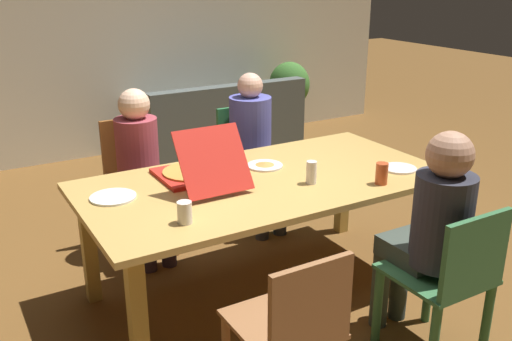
# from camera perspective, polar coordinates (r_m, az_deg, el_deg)

# --- Properties ---
(ground_plane) EXTENTS (20.00, 20.00, 0.00)m
(ground_plane) POSITION_cam_1_polar(r_m,az_deg,el_deg) (3.66, 0.81, -11.84)
(ground_plane) COLOR brown
(back_wall) EXTENTS (7.15, 0.12, 2.83)m
(back_wall) POSITION_cam_1_polar(r_m,az_deg,el_deg) (6.21, -15.57, 14.35)
(back_wall) COLOR silver
(back_wall) RESTS_ON ground
(dining_table) EXTENTS (2.14, 1.10, 0.75)m
(dining_table) POSITION_cam_1_polar(r_m,az_deg,el_deg) (3.36, 0.86, -2.15)
(dining_table) COLOR tan
(dining_table) RESTS_ON ground
(chair_0) EXTENTS (0.40, 0.43, 0.93)m
(chair_0) POSITION_cam_1_polar(r_m,az_deg,el_deg) (4.09, -11.99, -0.96)
(chair_0) COLOR brown
(chair_0) RESTS_ON ground
(person_0) EXTENTS (0.29, 0.49, 1.17)m
(person_0) POSITION_cam_1_polar(r_m,az_deg,el_deg) (3.89, -11.44, 0.84)
(person_0) COLOR #3C2C3F
(person_0) RESTS_ON ground
(chair_1) EXTENTS (0.44, 0.46, 0.86)m
(chair_1) POSITION_cam_1_polar(r_m,az_deg,el_deg) (3.01, 18.71, -10.38)
(chair_1) COLOR #33683C
(chair_1) RESTS_ON ground
(person_1) EXTENTS (0.29, 0.50, 1.20)m
(person_1) POSITION_cam_1_polar(r_m,az_deg,el_deg) (2.98, 17.19, -5.17)
(person_1) COLOR #3A443B
(person_1) RESTS_ON ground
(chair_2) EXTENTS (0.39, 0.41, 0.90)m
(chair_2) POSITION_cam_1_polar(r_m,az_deg,el_deg) (4.46, -1.10, 1.06)
(chair_2) COLOR #28703D
(chair_2) RESTS_ON ground
(person_2) EXTENTS (0.32, 0.52, 1.19)m
(person_2) POSITION_cam_1_polar(r_m,az_deg,el_deg) (4.28, -0.18, 3.11)
(person_2) COLOR #373E4A
(person_2) RESTS_ON ground
(chair_3) EXTENTS (0.40, 0.45, 0.85)m
(chair_3) POSITION_cam_1_polar(r_m,az_deg,el_deg) (2.49, 3.66, -15.72)
(chair_3) COLOR #925F38
(chair_3) RESTS_ON ground
(pizza_box_0) EXTENTS (0.39, 0.61, 0.35)m
(pizza_box_0) POSITION_cam_1_polar(r_m,az_deg,el_deg) (3.33, -6.09, -0.08)
(pizza_box_0) COLOR red
(pizza_box_0) RESTS_ON dining_table
(plate_0) EXTENTS (0.25, 0.25, 0.01)m
(plate_0) POSITION_cam_1_polar(r_m,az_deg,el_deg) (3.15, -14.15, -2.60)
(plate_0) COLOR white
(plate_0) RESTS_ON dining_table
(plate_1) EXTENTS (0.22, 0.22, 0.03)m
(plate_1) POSITION_cam_1_polar(r_m,az_deg,el_deg) (3.54, 0.89, 0.55)
(plate_1) COLOR white
(plate_1) RESTS_ON dining_table
(plate_2) EXTENTS (0.21, 0.21, 0.01)m
(plate_2) POSITION_cam_1_polar(r_m,az_deg,el_deg) (3.60, 14.19, 0.21)
(plate_2) COLOR white
(plate_2) RESTS_ON dining_table
(drinking_glass_0) EXTENTS (0.06, 0.06, 0.13)m
(drinking_glass_0) POSITION_cam_1_polar(r_m,az_deg,el_deg) (3.26, 5.58, -0.19)
(drinking_glass_0) COLOR silver
(drinking_glass_0) RESTS_ON dining_table
(drinking_glass_1) EXTENTS (0.07, 0.07, 0.12)m
(drinking_glass_1) POSITION_cam_1_polar(r_m,az_deg,el_deg) (3.32, 12.49, -0.30)
(drinking_glass_1) COLOR #BF4C26
(drinking_glass_1) RESTS_ON dining_table
(drinking_glass_2) EXTENTS (0.07, 0.07, 0.11)m
(drinking_glass_2) POSITION_cam_1_polar(r_m,az_deg,el_deg) (2.77, -7.18, -4.21)
(drinking_glass_2) COLOR silver
(drinking_glass_2) RESTS_ON dining_table
(couch) EXTENTS (1.76, 0.88, 0.80)m
(couch) POSITION_cam_1_polar(r_m,az_deg,el_deg) (6.20, -3.92, 4.28)
(couch) COLOR #4D5552
(couch) RESTS_ON ground
(potted_plant) EXTENTS (0.47, 0.47, 0.90)m
(potted_plant) POSITION_cam_1_polar(r_m,az_deg,el_deg) (6.68, 3.35, 7.91)
(potted_plant) COLOR #505F5C
(potted_plant) RESTS_ON ground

